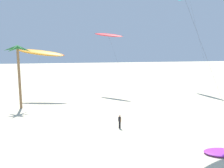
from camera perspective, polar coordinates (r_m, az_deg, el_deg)
The scene contains 5 objects.
palm_tree_1 at distance 38.81m, azimuth -22.21°, elevation 6.38°, with size 4.04×4.07×9.98m.
flying_kite_0 at distance 44.71m, azimuth -17.08°, elevation 7.41°, with size 8.86×6.92×9.73m.
flying_kite_3 at distance 47.58m, azimuth -0.91°, elevation 12.02°, with size 5.75×11.64×12.91m.
grounded_kite_0 at distance 24.08m, azimuth 25.59°, elevation -14.97°, with size 3.65×2.58×0.35m.
person_foreground_walker at distance 27.96m, azimuth 1.92°, elevation -9.12°, with size 0.32×0.45×1.66m.
Camera 1 is at (-4.38, 2.12, 9.59)m, focal length 37.00 mm.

